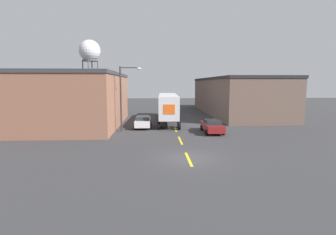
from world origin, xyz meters
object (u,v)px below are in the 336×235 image
at_px(parked_car_right_mid, 212,126).
at_px(parked_car_left_far, 143,121).
at_px(street_lamp, 123,94).
at_px(semi_truck, 168,105).
at_px(water_tower, 90,52).

relative_size(parked_car_right_mid, parked_car_left_far, 1.00).
bearing_deg(street_lamp, parked_car_right_mid, -8.17).
height_order(parked_car_right_mid, street_lamp, street_lamp).
relative_size(semi_truck, parked_car_right_mid, 3.36).
bearing_deg(parked_car_right_mid, street_lamp, 171.83).
bearing_deg(water_tower, street_lamp, -71.76).
distance_m(parked_car_right_mid, water_tower, 49.46).
height_order(semi_truck, water_tower, water_tower).
relative_size(parked_car_left_far, water_tower, 0.29).
distance_m(parked_car_left_far, street_lamp, 4.76).
bearing_deg(parked_car_left_far, parked_car_right_mid, -25.85).
height_order(water_tower, street_lamp, water_tower).
xyz_separation_m(parked_car_right_mid, parked_car_left_far, (-7.89, 3.82, 0.00)).
xyz_separation_m(semi_truck, parked_car_right_mid, (4.52, -9.21, -1.62)).
bearing_deg(street_lamp, semi_truck, 55.02).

